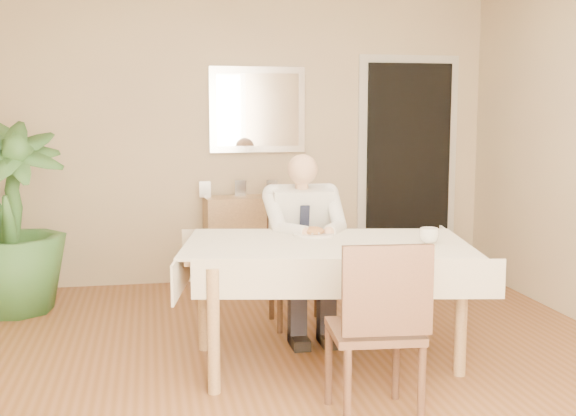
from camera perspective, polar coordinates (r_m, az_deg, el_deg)
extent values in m
plane|color=brown|center=(4.33, 0.90, -13.20)|extent=(5.00, 5.00, 0.00)
cube|color=beige|center=(6.51, -3.59, 5.56)|extent=(4.50, 0.02, 2.60)
cube|color=beige|center=(1.69, 18.54, -0.99)|extent=(4.50, 0.02, 2.60)
cube|color=beige|center=(1.69, 18.43, 4.14)|extent=(1.34, 0.02, 1.44)
cube|color=white|center=(1.71, 18.10, 4.18)|extent=(1.18, 0.02, 1.28)
cube|color=beige|center=(6.88, 9.38, 3.08)|extent=(0.96, 0.03, 2.10)
cube|color=black|center=(6.85, 9.47, 3.06)|extent=(0.80, 0.05, 1.95)
cube|color=silver|center=(6.50, -2.43, 7.76)|extent=(0.86, 0.03, 0.76)
cube|color=white|center=(6.48, -2.40, 7.76)|extent=(0.74, 0.02, 0.64)
cube|color=tan|center=(4.38, 3.03, -3.14)|extent=(1.74, 1.18, 0.04)
cube|color=beige|center=(4.38, 3.03, -2.80)|extent=(1.85, 1.29, 0.01)
cube|color=beige|center=(3.93, 4.78, -5.63)|extent=(1.67, 0.32, 0.22)
cube|color=beige|center=(4.87, 1.61, -2.97)|extent=(1.67, 0.32, 0.22)
cube|color=beige|center=(4.28, -8.14, -4.57)|extent=(0.20, 0.99, 0.22)
cube|color=beige|center=(4.67, 13.22, -3.65)|extent=(0.20, 0.99, 0.22)
cylinder|color=tan|center=(4.00, -5.91, -9.69)|extent=(0.07, 0.07, 0.70)
cylinder|color=tan|center=(4.36, 13.52, -8.40)|extent=(0.07, 0.07, 0.70)
cylinder|color=tan|center=(4.71, -6.70, -7.02)|extent=(0.07, 0.07, 0.70)
cylinder|color=tan|center=(5.02, 10.02, -6.17)|extent=(0.07, 0.07, 0.70)
cube|color=#41281A|center=(5.21, 0.89, -4.84)|extent=(0.42, 0.42, 0.04)
cube|color=#41281A|center=(5.34, 0.49, -1.89)|extent=(0.40, 0.06, 0.40)
cylinder|color=#41281A|center=(5.06, -0.65, -7.72)|extent=(0.04, 0.04, 0.39)
cylinder|color=#41281A|center=(5.13, 3.18, -7.52)|extent=(0.04, 0.04, 0.39)
cylinder|color=#41281A|center=(5.39, -1.31, -6.76)|extent=(0.04, 0.04, 0.39)
cylinder|color=#41281A|center=(5.46, 2.30, -6.59)|extent=(0.04, 0.04, 0.39)
cube|color=#41281A|center=(3.70, 6.80, -9.63)|extent=(0.47, 0.47, 0.04)
cube|color=#41281A|center=(3.45, 7.87, -6.47)|extent=(0.44, 0.08, 0.43)
cylinder|color=#41281A|center=(3.55, 4.72, -14.30)|extent=(0.04, 0.04, 0.43)
cylinder|color=#41281A|center=(3.67, 10.51, -13.71)|extent=(0.04, 0.04, 0.43)
cylinder|color=#41281A|center=(3.89, 3.22, -12.30)|extent=(0.04, 0.04, 0.43)
cylinder|color=#41281A|center=(3.99, 8.52, -11.85)|extent=(0.04, 0.04, 0.43)
cube|color=silver|center=(5.11, 0.99, -1.23)|extent=(0.42, 0.31, 0.55)
cube|color=black|center=(4.99, 1.28, -1.79)|extent=(0.07, 0.08, 0.36)
cylinder|color=tan|center=(5.03, 1.10, 1.90)|extent=(0.09, 0.09, 0.08)
sphere|color=tan|center=(4.99, 1.16, 3.07)|extent=(0.21, 0.21, 0.21)
cube|color=black|center=(4.94, 0.32, -4.32)|extent=(0.13, 0.42, 0.13)
cube|color=black|center=(4.98, 2.58, -4.22)|extent=(0.13, 0.42, 0.13)
cube|color=black|center=(4.83, 0.73, -8.12)|extent=(0.11, 0.12, 0.45)
cube|color=black|center=(4.88, 3.06, -7.98)|extent=(0.11, 0.12, 0.45)
cube|color=black|center=(4.83, 0.88, -10.47)|extent=(0.11, 0.26, 0.07)
cube|color=black|center=(4.88, 3.21, -10.32)|extent=(0.11, 0.26, 0.07)
cylinder|color=white|center=(4.60, 2.01, -2.09)|extent=(0.26, 0.26, 0.02)
ellipsoid|color=brown|center=(4.59, 2.01, -1.82)|extent=(0.14, 0.14, 0.06)
cylinder|color=silver|center=(4.55, 2.67, -1.99)|extent=(0.01, 0.13, 0.01)
cylinder|color=silver|center=(4.53, 1.68, -2.02)|extent=(0.01, 0.13, 0.01)
imported|color=white|center=(4.41, 11.08, -2.15)|extent=(0.12, 0.12, 0.09)
cube|color=tan|center=(6.45, -2.17, -2.55)|extent=(1.01, 0.40, 0.79)
cube|color=silver|center=(6.35, -6.58, 1.48)|extent=(0.10, 0.02, 0.14)
cube|color=silver|center=(6.42, -3.78, 1.59)|extent=(0.10, 0.02, 0.14)
cube|color=silver|center=(6.44, -1.28, 1.62)|extent=(0.10, 0.02, 0.14)
imported|color=#32602B|center=(5.88, -21.11, -0.75)|extent=(1.06, 1.06, 1.46)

